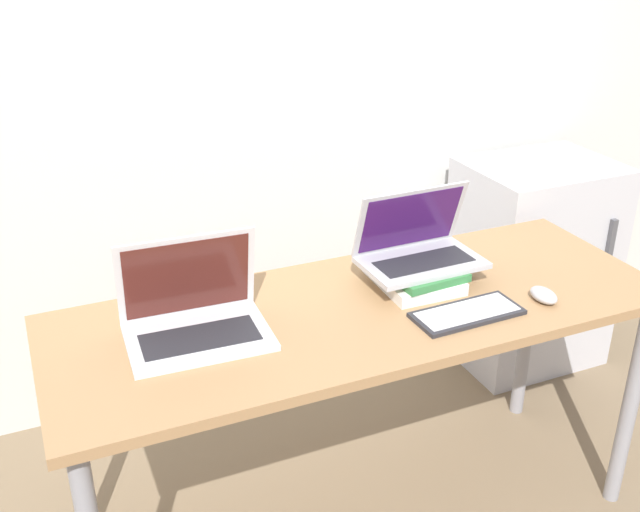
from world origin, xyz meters
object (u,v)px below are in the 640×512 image
laptop_left (195,317)px  book_stack (414,273)px  laptop_on_books (418,248)px  mouse (544,295)px  wireless_keyboard (467,313)px  mini_fridge (531,264)px

laptop_left → book_stack: (0.67, 0.03, -0.02)m
laptop_on_books → mouse: laptop_on_books is taller
book_stack → laptop_on_books: size_ratio=0.81×
wireless_keyboard → mouse: size_ratio=3.24×
book_stack → wireless_keyboard: bearing=-81.4°
wireless_keyboard → book_stack: bearing=98.6°
laptop_left → mouse: laptop_left is taller
book_stack → mini_fridge: size_ratio=0.33×
mini_fridge → mouse: bearing=-128.2°
laptop_on_books → mini_fridge: laptop_on_books is taller
laptop_left → wireless_keyboard: laptop_left is taller
book_stack → wireless_keyboard: size_ratio=0.93×
mouse → wireless_keyboard: bearing=176.3°
laptop_on_books → mini_fridge: 1.11m
laptop_left → wireless_keyboard: 0.73m
laptop_left → book_stack: bearing=2.5°
laptop_left → laptop_on_books: bearing=3.5°
laptop_left → laptop_on_books: (0.68, 0.04, 0.05)m
laptop_on_books → mini_fridge: (0.87, 0.51, -0.45)m
laptop_on_books → mouse: 0.38m
laptop_on_books → wireless_keyboard: (0.02, -0.24, -0.10)m
laptop_left → book_stack: 0.67m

